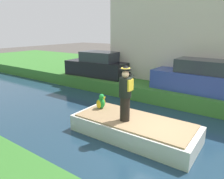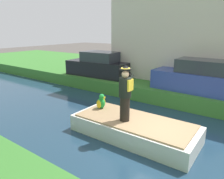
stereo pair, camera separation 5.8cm
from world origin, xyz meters
name	(u,v)px [view 2 (the right image)]	position (x,y,z in m)	size (l,w,h in m)	color
ground_plane	(157,146)	(0.00, 0.00, 0.00)	(80.00, 80.00, 0.00)	#4C4742
canal_water	(157,145)	(0.00, 0.00, 0.05)	(6.49, 48.00, 0.10)	#1E384C
grass_bank_far	(212,84)	(7.98, 0.00, 0.40)	(9.47, 48.00, 0.80)	#38752D
boat	(134,128)	(0.00, 0.87, 0.40)	(1.81, 4.20, 0.61)	silver
person_pirate	(125,94)	(-0.22, 1.09, 1.64)	(0.61, 0.42, 1.85)	black
parrot_plush	(101,102)	(0.20, 2.42, 0.95)	(0.36, 0.35, 0.57)	green
parked_car_blue	(198,78)	(4.48, 0.01, 1.43)	(1.87, 4.07, 1.50)	#2D4293
parked_car_dark	(99,66)	(4.48, 5.99, 1.43)	(1.89, 4.08, 1.50)	black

